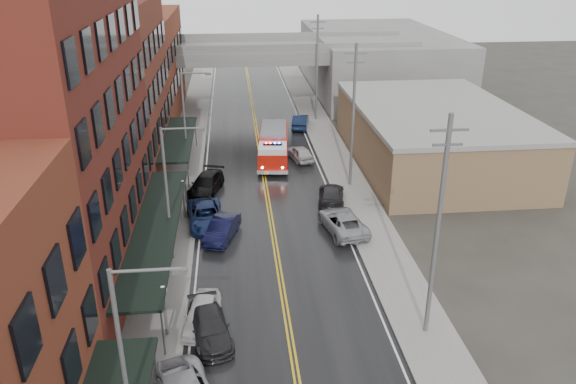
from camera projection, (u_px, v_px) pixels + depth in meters
road at (270, 215)px, 42.81m from camera, size 11.00×160.00×0.02m
sidewalk_left at (173, 218)px, 42.12m from camera, size 3.00×160.00×0.15m
sidewalk_right at (364, 210)px, 43.46m from camera, size 3.00×160.00×0.15m
curb_left at (195, 217)px, 42.27m from camera, size 0.30×160.00×0.15m
curb_right at (343, 211)px, 43.31m from camera, size 0.30×160.00×0.15m
brick_building_b at (42, 136)px, 31.61m from camera, size 9.00×20.00×18.00m
brick_building_c at (106, 90)px, 48.16m from camera, size 9.00×15.00×15.00m
brick_building_far at (137, 68)px, 64.71m from camera, size 9.00×20.00×12.00m
tan_building at (433, 137)px, 52.40m from camera, size 14.00×22.00×5.00m
right_far_block at (377, 61)px, 79.32m from camera, size 18.00×30.00×8.00m
awning_1 at (156, 226)px, 34.55m from camera, size 2.60×18.00×3.09m
awning_2 at (179, 138)px, 50.51m from camera, size 2.60×13.00×3.09m
globe_lamp_1 at (164, 300)px, 28.54m from camera, size 0.44×0.44×3.12m
globe_lamp_2 at (183, 191)px, 41.31m from camera, size 0.44×0.44×3.12m
street_lamp_0 at (130, 361)px, 20.09m from camera, size 2.64×0.22×9.00m
street_lamp_1 at (170, 187)px, 34.67m from camera, size 2.64×0.22×9.00m
street_lamp_2 at (187, 116)px, 49.25m from camera, size 2.64×0.22×9.00m
utility_pole_0 at (438, 227)px, 27.28m from camera, size 1.80×0.24×12.00m
utility_pole_1 at (353, 114)px, 45.51m from camera, size 1.80×0.24×12.00m
utility_pole_2 at (317, 67)px, 63.74m from camera, size 1.80×0.24×12.00m
overpass at (251, 59)px, 69.59m from camera, size 40.00×10.00×7.50m
fire_truck at (273, 145)px, 52.79m from camera, size 3.99×8.54×3.03m
parked_car_left_3 at (210, 327)px, 29.13m from camera, size 2.80×4.95×1.35m
parked_car_left_4 at (202, 314)px, 30.12m from camera, size 2.25×4.35×1.41m
parked_car_left_5 at (222, 229)px, 39.11m from camera, size 2.79×4.65×1.45m
parked_car_left_6 at (206, 216)px, 40.98m from camera, size 3.20×5.76×1.53m
parked_car_left_7 at (206, 184)px, 46.43m from camera, size 3.43×5.59×1.51m
parked_car_right_0 at (343, 222)px, 40.13m from camera, size 3.36×5.70×1.49m
parked_car_right_1 at (331, 195)px, 44.53m from camera, size 2.85×5.19×1.43m
parked_car_right_2 at (300, 153)px, 53.63m from camera, size 2.67×4.36×1.39m
parked_car_right_3 at (300, 121)px, 63.14m from camera, size 2.50×4.94×1.55m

